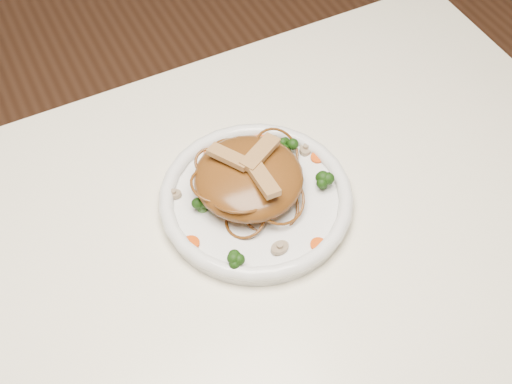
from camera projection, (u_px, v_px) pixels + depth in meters
name	position (u px, v px, depth m)	size (l,w,h in m)	color
table	(225.00, 327.00, 0.92)	(1.20, 0.80, 0.75)	white
plate	(256.00, 202.00, 0.91)	(0.26, 0.26, 0.02)	white
noodle_mound	(249.00, 177.00, 0.89)	(0.15, 0.15, 0.05)	brown
chicken_a	(260.00, 153.00, 0.88)	(0.07, 0.02, 0.01)	tan
chicken_b	(229.00, 157.00, 0.88)	(0.06, 0.02, 0.01)	tan
chicken_c	(263.00, 179.00, 0.85)	(0.06, 0.02, 0.01)	tan
broccoli_0	(287.00, 144.00, 0.94)	(0.03, 0.03, 0.03)	#16370B
broccoli_1	(202.00, 203.00, 0.88)	(0.02, 0.02, 0.03)	#16370B
broccoli_2	(236.00, 261.00, 0.83)	(0.02, 0.02, 0.03)	#16370B
broccoli_3	(323.00, 179.00, 0.91)	(0.02, 0.02, 0.03)	#16370B
carrot_0	(261.00, 136.00, 0.97)	(0.02, 0.02, 0.01)	#E04708
carrot_1	(191.00, 243.00, 0.86)	(0.02, 0.02, 0.01)	#E04708
carrot_2	(317.00, 158.00, 0.95)	(0.02, 0.02, 0.01)	#E04708
carrot_3	(211.00, 155.00, 0.95)	(0.02, 0.02, 0.01)	#E04708
carrot_4	(318.00, 245.00, 0.86)	(0.02, 0.02, 0.01)	#E04708
mushroom_0	(280.00, 248.00, 0.85)	(0.03, 0.03, 0.01)	tan
mushroom_1	(306.00, 149.00, 0.96)	(0.02, 0.02, 0.01)	tan
mushroom_2	(174.00, 194.00, 0.91)	(0.02, 0.02, 0.01)	tan
mushroom_3	(275.00, 141.00, 0.97)	(0.02, 0.02, 0.01)	tan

